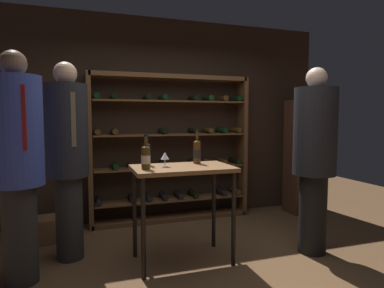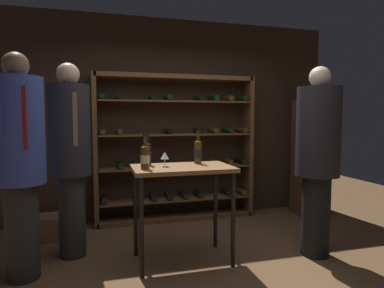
% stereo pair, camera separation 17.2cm
% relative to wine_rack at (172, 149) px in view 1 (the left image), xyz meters
% --- Properties ---
extents(ground_plane, '(9.80, 9.80, 0.00)m').
position_rel_wine_rack_xyz_m(ground_plane, '(-0.07, -1.69, -1.02)').
color(ground_plane, brown).
extents(back_wall, '(4.93, 0.10, 2.87)m').
position_rel_wine_rack_xyz_m(back_wall, '(-0.07, 0.21, 0.41)').
color(back_wall, '#332319').
rests_on(back_wall, ground).
extents(wine_rack, '(2.27, 0.32, 2.05)m').
position_rel_wine_rack_xyz_m(wine_rack, '(0.00, 0.00, 0.00)').
color(wine_rack, brown).
rests_on(wine_rack, ground).
extents(tasting_table, '(0.99, 0.61, 0.98)m').
position_rel_wine_rack_xyz_m(tasting_table, '(-0.26, -1.39, -0.18)').
color(tasting_table, brown).
rests_on(tasting_table, ground).
extents(person_bystander_dark_jacket, '(0.44, 0.44, 2.03)m').
position_rel_wine_rack_xyz_m(person_bystander_dark_jacket, '(-1.75, -1.36, 0.10)').
color(person_bystander_dark_jacket, black).
rests_on(person_bystander_dark_jacket, ground).
extents(person_bystander_red_print, '(0.42, 0.42, 2.02)m').
position_rel_wine_rack_xyz_m(person_bystander_red_print, '(-1.35, -0.95, 0.10)').
color(person_bystander_red_print, '#252525').
rests_on(person_bystander_red_print, ground).
extents(person_guest_khaki, '(0.45, 0.45, 1.99)m').
position_rel_wine_rack_xyz_m(person_guest_khaki, '(1.14, -1.61, 0.08)').
color(person_guest_khaki, black).
rests_on(person_guest_khaki, ground).
extents(wine_crate, '(0.53, 0.42, 0.28)m').
position_rel_wine_rack_xyz_m(wine_crate, '(-1.59, -0.35, -0.88)').
color(wine_crate, brown).
rests_on(wine_crate, ground).
extents(display_cabinet, '(0.44, 0.36, 1.73)m').
position_rel_wine_rack_xyz_m(display_cabinet, '(2.00, -0.27, -0.16)').
color(display_cabinet, '#4C2D1E').
rests_on(display_cabinet, ground).
extents(wine_bottle_black_capsule, '(0.08, 0.08, 0.36)m').
position_rel_wine_rack_xyz_m(wine_bottle_black_capsule, '(-0.05, -1.23, 0.08)').
color(wine_bottle_black_capsule, '#4C3314').
rests_on(wine_bottle_black_capsule, tasting_table).
extents(wine_bottle_amber_reserve, '(0.09, 0.09, 0.33)m').
position_rel_wine_rack_xyz_m(wine_bottle_amber_reserve, '(-0.65, -1.47, 0.07)').
color(wine_bottle_amber_reserve, '#4C3314').
rests_on(wine_bottle_amber_reserve, tasting_table).
extents(wine_bottle_red_label, '(0.07, 0.07, 0.35)m').
position_rel_wine_rack_xyz_m(wine_bottle_red_label, '(-0.58, -1.20, 0.08)').
color(wine_bottle_red_label, black).
rests_on(wine_bottle_red_label, tasting_table).
extents(wine_glass_stemmed_left, '(0.08, 0.08, 0.15)m').
position_rel_wine_rack_xyz_m(wine_glass_stemmed_left, '(-0.44, -1.36, 0.06)').
color(wine_glass_stemmed_left, silver).
rests_on(wine_glass_stemmed_left, tasting_table).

